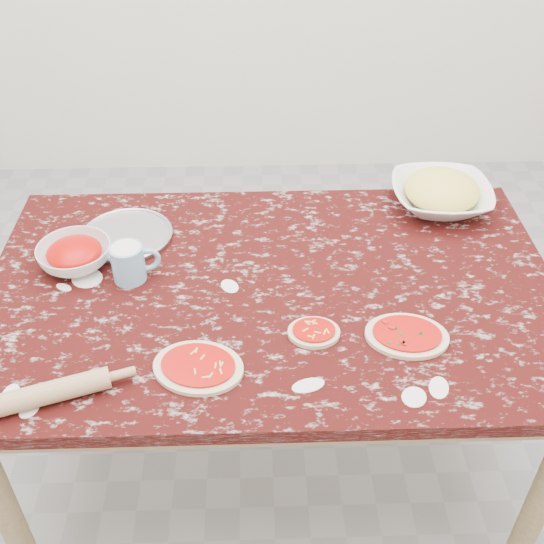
{
  "coord_description": "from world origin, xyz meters",
  "views": [
    {
      "loc": [
        -0.04,
        -1.4,
        1.92
      ],
      "look_at": [
        0.0,
        0.0,
        0.8
      ],
      "focal_mm": 43.2,
      "sensor_mm": 36.0,
      "label": 1
    }
  ],
  "objects_px": {
    "sauce_bowl": "(75,256)",
    "flour_mug": "(130,262)",
    "worktable": "(272,308)",
    "pizza_tray": "(127,236)",
    "cheese_bowl": "(441,196)",
    "rolling_pin": "(52,392)"
  },
  "relations": [
    {
      "from": "sauce_bowl",
      "to": "flour_mug",
      "type": "relative_size",
      "value": 1.54
    },
    {
      "from": "cheese_bowl",
      "to": "flour_mug",
      "type": "distance_m",
      "value": 1.01
    },
    {
      "from": "pizza_tray",
      "to": "rolling_pin",
      "type": "height_order",
      "value": "rolling_pin"
    },
    {
      "from": "sauce_bowl",
      "to": "cheese_bowl",
      "type": "bearing_deg",
      "value": 13.86
    },
    {
      "from": "flour_mug",
      "to": "worktable",
      "type": "bearing_deg",
      "value": -6.88
    },
    {
      "from": "cheese_bowl",
      "to": "sauce_bowl",
      "type": "bearing_deg",
      "value": -166.14
    },
    {
      "from": "cheese_bowl",
      "to": "flour_mug",
      "type": "relative_size",
      "value": 2.34
    },
    {
      "from": "pizza_tray",
      "to": "flour_mug",
      "type": "relative_size",
      "value": 2.01
    },
    {
      "from": "sauce_bowl",
      "to": "cheese_bowl",
      "type": "relative_size",
      "value": 0.66
    },
    {
      "from": "flour_mug",
      "to": "cheese_bowl",
      "type": "bearing_deg",
      "value": 19.75
    },
    {
      "from": "cheese_bowl",
      "to": "flour_mug",
      "type": "height_order",
      "value": "flour_mug"
    },
    {
      "from": "pizza_tray",
      "to": "sauce_bowl",
      "type": "bearing_deg",
      "value": -133.28
    },
    {
      "from": "sauce_bowl",
      "to": "flour_mug",
      "type": "bearing_deg",
      "value": -21.26
    },
    {
      "from": "worktable",
      "to": "flour_mug",
      "type": "xyz_separation_m",
      "value": [
        -0.4,
        0.05,
        0.14
      ]
    },
    {
      "from": "pizza_tray",
      "to": "sauce_bowl",
      "type": "distance_m",
      "value": 0.19
    },
    {
      "from": "worktable",
      "to": "rolling_pin",
      "type": "bearing_deg",
      "value": -142.68
    },
    {
      "from": "pizza_tray",
      "to": "cheese_bowl",
      "type": "bearing_deg",
      "value": 8.19
    },
    {
      "from": "worktable",
      "to": "flour_mug",
      "type": "height_order",
      "value": "flour_mug"
    },
    {
      "from": "worktable",
      "to": "pizza_tray",
      "type": "xyz_separation_m",
      "value": [
        -0.44,
        0.25,
        0.09
      ]
    },
    {
      "from": "worktable",
      "to": "pizza_tray",
      "type": "height_order",
      "value": "pizza_tray"
    },
    {
      "from": "worktable",
      "to": "flour_mug",
      "type": "bearing_deg",
      "value": 173.12
    },
    {
      "from": "worktable",
      "to": "sauce_bowl",
      "type": "height_order",
      "value": "sauce_bowl"
    }
  ]
}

